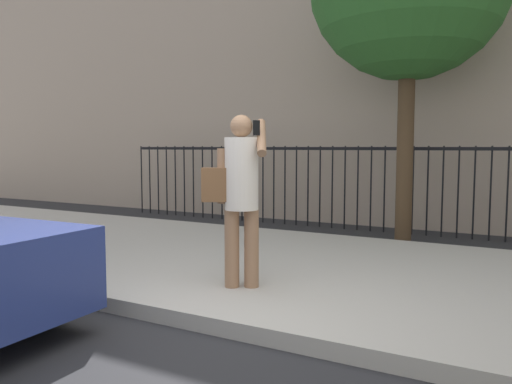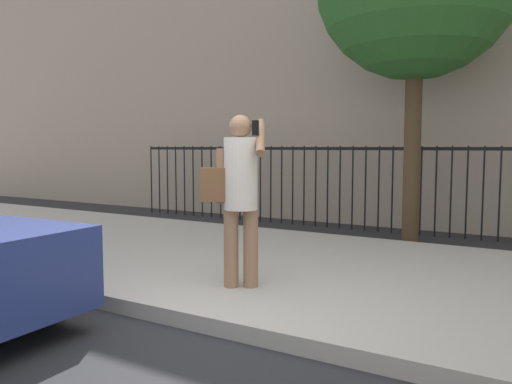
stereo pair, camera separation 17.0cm
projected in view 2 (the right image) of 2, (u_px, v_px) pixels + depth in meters
ground_plane at (206, 334)px, 4.31m from camera, size 60.00×60.00×0.00m
sidewalk at (314, 271)px, 6.18m from camera, size 28.00×4.40×0.15m
iron_fence at (400, 178)px, 9.26m from camera, size 12.03×0.04×1.60m
pedestrian_on_phone at (238, 188)px, 5.15m from camera, size 0.73×0.61×1.75m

